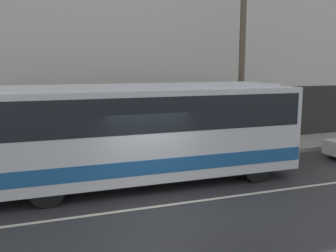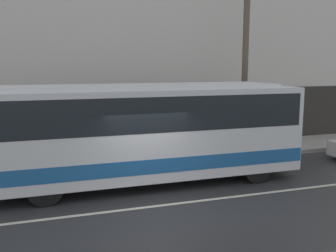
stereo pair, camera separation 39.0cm
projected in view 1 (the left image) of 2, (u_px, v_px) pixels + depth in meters
ground_plane at (158, 206)px, 10.44m from camera, size 60.00×60.00×0.00m
sidewalk at (117, 158)px, 15.45m from camera, size 60.00×2.83×0.18m
building_facade at (106, 9)px, 15.91m from camera, size 60.00×0.35×12.94m
lane_stripe at (158, 206)px, 10.44m from camera, size 54.00×0.14×0.01m
transit_bus at (139, 129)px, 12.12m from camera, size 10.75×2.52×3.28m
utility_pole_near at (242, 64)px, 15.82m from camera, size 0.26×0.26×7.51m
pedestrian_waiting at (150, 140)px, 14.91m from camera, size 0.36×0.36×1.69m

